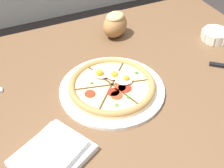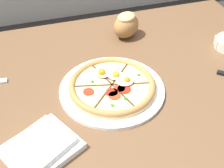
# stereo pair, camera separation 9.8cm
# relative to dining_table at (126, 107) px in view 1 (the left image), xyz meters

# --- Properties ---
(dining_table) EXTENTS (1.20, 0.93, 0.78)m
(dining_table) POSITION_rel_dining_table_xyz_m (0.00, 0.00, 0.00)
(dining_table) COLOR brown
(dining_table) RESTS_ON ground_plane
(pizza) EXTENTS (0.34, 0.34, 0.05)m
(pizza) POSITION_rel_dining_table_xyz_m (-0.06, -0.01, 0.13)
(pizza) COLOR white
(pizza) RESTS_ON dining_table
(ramekin_bowl) EXTENTS (0.11, 0.11, 0.04)m
(ramekin_bowl) POSITION_rel_dining_table_xyz_m (0.43, 0.09, 0.13)
(ramekin_bowl) COLOR silver
(ramekin_bowl) RESTS_ON dining_table
(napkin_folded) EXTENTS (0.23, 0.22, 0.04)m
(napkin_folded) POSITION_rel_dining_table_xyz_m (-0.31, -0.18, 0.13)
(napkin_folded) COLOR white
(napkin_folded) RESTS_ON dining_table
(bread_piece_near) EXTENTS (0.14, 0.13, 0.10)m
(bread_piece_near) POSITION_rel_dining_table_xyz_m (0.09, 0.28, 0.16)
(bread_piece_near) COLOR #A3703D
(bread_piece_near) RESTS_ON dining_table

